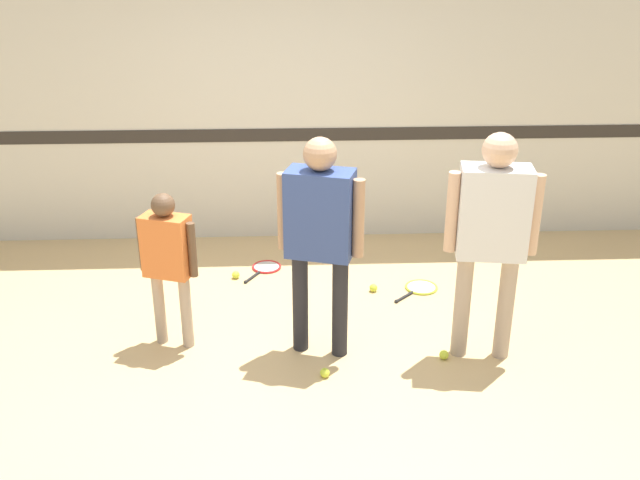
# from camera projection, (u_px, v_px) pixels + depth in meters

# --- Properties ---
(ground_plane) EXTENTS (16.00, 16.00, 0.00)m
(ground_plane) POSITION_uv_depth(u_px,v_px,m) (286.00, 361.00, 4.98)
(ground_plane) COLOR tan
(wall_back) EXTENTS (16.00, 0.07, 3.20)m
(wall_back) POSITION_uv_depth(u_px,v_px,m) (283.00, 72.00, 6.44)
(wall_back) COLOR beige
(wall_back) RESTS_ON ground_plane
(person_instructor) EXTENTS (0.57, 0.36, 1.57)m
(person_instructor) POSITION_uv_depth(u_px,v_px,m) (320.00, 225.00, 4.73)
(person_instructor) COLOR #232328
(person_instructor) RESTS_ON ground_plane
(person_student_left) EXTENTS (0.42, 0.27, 1.16)m
(person_student_left) POSITION_uv_depth(u_px,v_px,m) (168.00, 254.00, 4.92)
(person_student_left) COLOR tan
(person_student_left) RESTS_ON ground_plane
(person_student_right) EXTENTS (0.61, 0.31, 1.61)m
(person_student_right) POSITION_uv_depth(u_px,v_px,m) (492.00, 224.00, 4.67)
(person_student_right) COLOR tan
(person_student_right) RESTS_ON ground_plane
(racket_spare_on_floor) EXTENTS (0.37, 0.49, 0.03)m
(racket_spare_on_floor) POSITION_uv_depth(u_px,v_px,m) (265.00, 268.00, 6.35)
(racket_spare_on_floor) COLOR red
(racket_spare_on_floor) RESTS_ON ground_plane
(racket_second_spare) EXTENTS (0.46, 0.46, 0.03)m
(racket_second_spare) POSITION_uv_depth(u_px,v_px,m) (420.00, 288.00, 5.99)
(racket_second_spare) COLOR #C6D838
(racket_second_spare) RESTS_ON ground_plane
(tennis_ball_near_instructor) EXTENTS (0.07, 0.07, 0.07)m
(tennis_ball_near_instructor) POSITION_uv_depth(u_px,v_px,m) (325.00, 373.00, 4.79)
(tennis_ball_near_instructor) COLOR #CCE038
(tennis_ball_near_instructor) RESTS_ON ground_plane
(tennis_ball_by_spare_racket) EXTENTS (0.07, 0.07, 0.07)m
(tennis_ball_by_spare_racket) POSITION_uv_depth(u_px,v_px,m) (236.00, 275.00, 6.17)
(tennis_ball_by_spare_racket) COLOR #CCE038
(tennis_ball_by_spare_racket) RESTS_ON ground_plane
(tennis_ball_stray_left) EXTENTS (0.07, 0.07, 0.07)m
(tennis_ball_stray_left) POSITION_uv_depth(u_px,v_px,m) (444.00, 355.00, 5.00)
(tennis_ball_stray_left) COLOR #CCE038
(tennis_ball_stray_left) RESTS_ON ground_plane
(tennis_ball_stray_right) EXTENTS (0.07, 0.07, 0.07)m
(tennis_ball_stray_right) POSITION_uv_depth(u_px,v_px,m) (373.00, 288.00, 5.94)
(tennis_ball_stray_right) COLOR #CCE038
(tennis_ball_stray_right) RESTS_ON ground_plane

